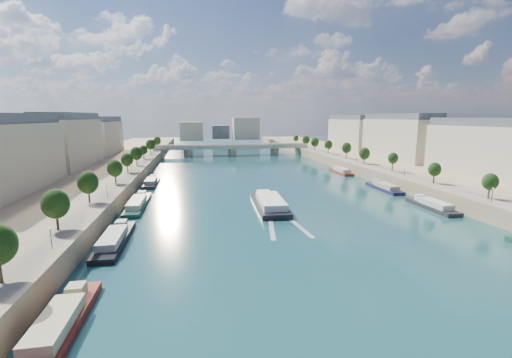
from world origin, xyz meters
name	(u,v)px	position (x,y,z in m)	size (l,w,h in m)	color
ground	(264,187)	(0.00, 100.00, 0.00)	(700.00, 700.00, 0.00)	#0D303A
quay_left	(72,188)	(-72.00, 100.00, 2.50)	(44.00, 520.00, 5.00)	#9E8460
quay_right	(424,176)	(72.00, 100.00, 2.50)	(44.00, 520.00, 5.00)	#9E8460
pave_left	(115,180)	(-57.00, 100.00, 5.05)	(14.00, 520.00, 0.10)	gray
pave_right	(393,171)	(57.00, 100.00, 5.05)	(14.00, 520.00, 0.10)	gray
trees_left	(120,164)	(-55.00, 102.00, 10.48)	(4.80, 268.80, 8.26)	#382B1E
trees_right	(378,156)	(55.00, 110.00, 10.48)	(4.80, 268.80, 8.26)	#382B1E
lamps_left	(121,177)	(-52.50, 90.00, 7.78)	(0.36, 200.36, 4.28)	black
lamps_right	(378,164)	(52.50, 105.00, 7.78)	(0.36, 200.36, 4.28)	black
buildings_left	(43,148)	(-85.00, 112.00, 16.45)	(16.00, 226.00, 23.20)	beige
buildings_right	(435,142)	(85.00, 112.00, 16.45)	(16.00, 226.00, 23.20)	beige
skyline	(225,130)	(3.19, 319.52, 14.66)	(79.00, 42.00, 22.00)	beige
bridge	(232,148)	(0.00, 217.89, 5.08)	(112.00, 12.00, 8.15)	#C1B79E
tour_barge	(269,203)	(-4.19, 69.86, 1.18)	(9.98, 30.39, 4.07)	black
wake	(282,223)	(-4.19, 53.32, 0.02)	(10.75, 26.02, 0.04)	silver
moored_barges_left	(116,237)	(-45.50, 46.97, 0.84)	(5.00, 157.38, 3.60)	#171833
moored_barges_right	(441,209)	(45.50, 55.01, 0.84)	(5.00, 159.55, 3.60)	black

